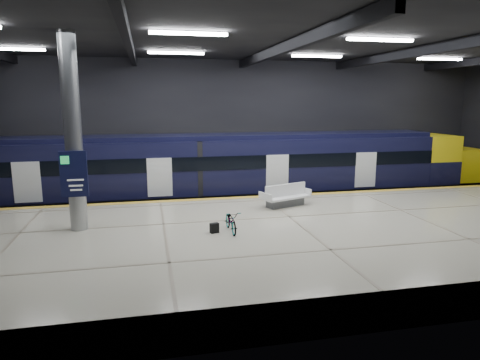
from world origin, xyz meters
name	(u,v)px	position (x,y,z in m)	size (l,w,h in m)	color
ground	(281,235)	(0.00, 0.00, 0.00)	(30.00, 30.00, 0.00)	black
room_shell	(284,100)	(0.00, 0.00, 5.72)	(30.10, 16.10, 8.05)	black
platform	(302,241)	(0.00, -2.50, 0.55)	(30.00, 11.00, 1.10)	beige
safety_strip	(265,196)	(0.00, 2.75, 1.11)	(30.00, 0.40, 0.01)	gold
rails	(251,204)	(0.00, 5.50, 0.08)	(30.00, 1.52, 0.16)	gray
train	(248,168)	(-0.15, 5.50, 2.06)	(29.40, 2.84, 3.79)	black
bench	(285,198)	(0.38, 0.71, 1.45)	(2.42, 1.64, 0.99)	#595B60
bicycle	(231,221)	(-2.69, -2.48, 1.49)	(0.52, 1.49, 0.78)	#99999E
pannier_bag	(214,228)	(-3.29, -2.48, 1.28)	(0.30, 0.18, 0.35)	black
info_column	(73,136)	(-8.00, -1.03, 4.46)	(0.90, 0.78, 6.90)	#9EA0A5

